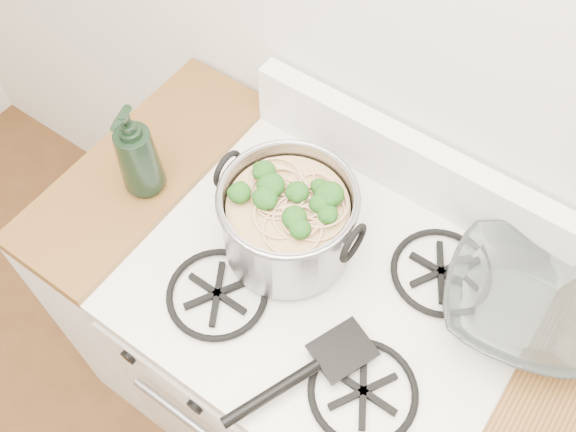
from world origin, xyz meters
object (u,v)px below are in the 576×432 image
(stock_pot, at_px, (288,220))
(glass_bowl, at_px, (519,306))
(gas_range, at_px, (319,365))
(bottle, at_px, (136,151))
(spatula, at_px, (343,349))

(stock_pot, xyz_separation_m, glass_bowl, (0.45, 0.13, -0.07))
(glass_bowl, bearing_deg, gas_range, -154.19)
(glass_bowl, xyz_separation_m, bottle, (-0.79, -0.19, 0.10))
(stock_pot, bearing_deg, spatula, -31.19)
(gas_range, bearing_deg, glass_bowl, 25.81)
(gas_range, xyz_separation_m, spatula, (0.10, -0.11, 0.50))
(gas_range, height_order, glass_bowl, glass_bowl)
(gas_range, relative_size, glass_bowl, 7.68)
(spatula, bearing_deg, stock_pot, 171.13)
(gas_range, xyz_separation_m, bottle, (-0.46, -0.03, 0.60))
(gas_range, distance_m, bottle, 0.76)
(bottle, bearing_deg, stock_pot, -4.58)
(glass_bowl, distance_m, bottle, 0.82)
(gas_range, distance_m, spatula, 0.52)
(spatula, xyz_separation_m, bottle, (-0.56, 0.07, 0.10))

